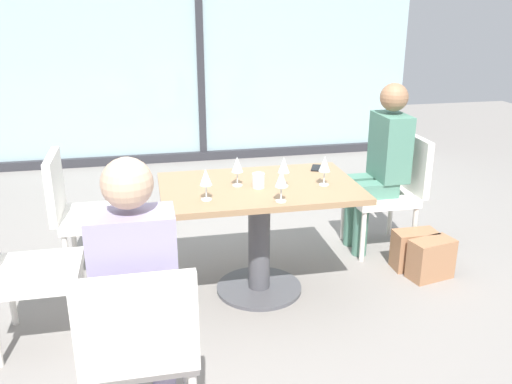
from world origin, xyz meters
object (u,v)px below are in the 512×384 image
(person_front_left, at_px, (136,284))
(wine_glass_2, at_px, (281,179))
(wine_glass_3, at_px, (206,178))
(handbag_0, at_px, (431,259))
(chair_far_right, at_px, (393,186))
(wine_glass_0, at_px, (284,166))
(dining_table_main, at_px, (259,216))
(cell_phone_on_table, at_px, (317,168))
(wine_glass_1, at_px, (237,165))
(person_far_right, at_px, (381,160))
(chair_front_left, at_px, (140,341))
(wine_glass_4, at_px, (325,165))
(chair_far_left, at_px, (81,208))
(chair_side_end, at_px, (15,262))
(coffee_cup, at_px, (258,181))
(handbag_2, at_px, (414,250))

(person_front_left, xyz_separation_m, wine_glass_2, (0.81, 0.74, 0.16))
(wine_glass_3, xyz_separation_m, handbag_0, (1.54, 0.12, -0.72))
(handbag_0, bearing_deg, chair_far_right, 84.61)
(wine_glass_0, relative_size, handbag_0, 0.62)
(dining_table_main, relative_size, cell_phone_on_table, 8.45)
(wine_glass_1, height_order, wine_glass_2, same)
(person_far_right, distance_m, person_front_left, 2.32)
(chair_front_left, height_order, wine_glass_1, wine_glass_1)
(chair_front_left, distance_m, wine_glass_4, 1.61)
(chair_far_left, bearing_deg, wine_glass_4, -19.55)
(chair_front_left, bearing_deg, wine_glass_1, 62.43)
(chair_side_end, xyz_separation_m, cell_phone_on_table, (1.85, 0.57, 0.24))
(chair_front_left, relative_size, cell_phone_on_table, 6.04)
(chair_front_left, xyz_separation_m, coffee_cup, (0.73, 1.12, 0.28))
(person_far_right, bearing_deg, handbag_0, -72.01)
(person_far_right, distance_m, wine_glass_4, 0.84)
(chair_front_left, xyz_separation_m, wine_glass_4, (1.14, 1.08, 0.37))
(chair_far_right, bearing_deg, chair_front_left, -139.15)
(chair_far_right, relative_size, wine_glass_0, 4.70)
(dining_table_main, bearing_deg, handbag_2, 4.15)
(chair_side_end, bearing_deg, chair_front_left, -53.11)
(wine_glass_1, distance_m, coffee_cup, 0.16)
(wine_glass_2, bearing_deg, person_far_right, 38.72)
(dining_table_main, xyz_separation_m, person_far_right, (1.01, 0.46, 0.17))
(person_front_left, relative_size, handbag_2, 4.20)
(chair_far_right, height_order, coffee_cup, chair_far_right)
(person_far_right, height_order, wine_glass_3, person_far_right)
(person_far_right, xyz_separation_m, wine_glass_4, (-0.62, -0.54, 0.16))
(coffee_cup, xyz_separation_m, handbag_2, (1.16, 0.13, -0.64))
(chair_front_left, distance_m, chair_side_end, 1.07)
(person_far_right, xyz_separation_m, wine_glass_1, (-1.15, -0.44, 0.16))
(person_front_left, bearing_deg, wine_glass_3, 65.11)
(wine_glass_4, height_order, handbag_2, wine_glass_4)
(chair_far_right, relative_size, person_front_left, 0.69)
(chair_far_right, bearing_deg, wine_glass_4, -143.74)
(chair_front_left, height_order, wine_glass_2, wine_glass_2)
(wine_glass_2, relative_size, wine_glass_4, 1.00)
(wine_glass_0, bearing_deg, person_front_left, -131.68)
(chair_front_left, xyz_separation_m, wine_glass_3, (0.40, 0.97, 0.37))
(dining_table_main, bearing_deg, person_front_left, -125.45)
(wine_glass_3, height_order, handbag_2, wine_glass_3)
(chair_far_left, relative_size, wine_glass_3, 4.70)
(person_far_right, distance_m, handbag_0, 0.79)
(dining_table_main, relative_size, chair_front_left, 1.40)
(handbag_2, bearing_deg, wine_glass_1, -177.25)
(person_front_left, bearing_deg, chair_front_left, -90.00)
(wine_glass_4, bearing_deg, person_far_right, 40.77)
(wine_glass_2, xyz_separation_m, handbag_2, (1.08, 0.39, -0.72))
(wine_glass_1, bearing_deg, chair_far_right, 19.27)
(handbag_0, bearing_deg, wine_glass_0, 166.49)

